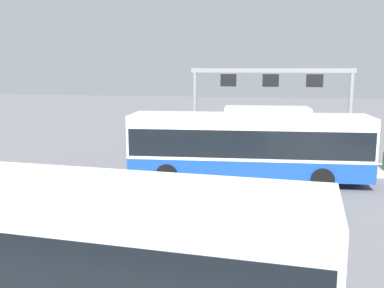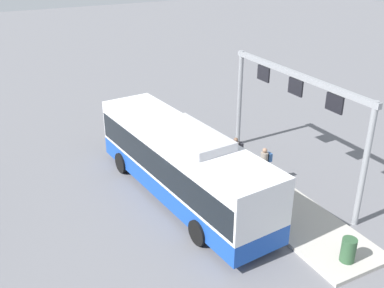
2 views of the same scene
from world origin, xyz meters
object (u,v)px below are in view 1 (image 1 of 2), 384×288
Objects in this scene: person_waiting_mid at (267,146)px; bus_main at (248,143)px; person_waiting_near at (237,146)px; person_boarding at (202,149)px; bus_background_right at (34,246)px.

bus_main is at bearing -6.23° from person_waiting_mid.
bus_main is 6.54× the size of person_waiting_near.
person_waiting_mid is (-0.70, -3.89, -0.76)m from bus_main.
bus_main is 3.55m from person_waiting_near.
bus_main is at bearing 26.12° from person_waiting_near.
bus_main is 4.18m from person_boarding.
person_waiting_near is (-2.15, -15.96, -0.73)m from bus_background_right.
person_boarding is at bearing 91.77° from bus_background_right.
person_boarding is 3.53m from person_waiting_mid.
bus_background_right is at bearing 71.20° from bus_main.
person_waiting_near is at bearing -67.36° from person_waiting_mid.
person_boarding is at bearing -68.74° from person_waiting_near.
bus_background_right reaches higher than person_waiting_mid.
person_waiting_near is at bearing 112.61° from person_boarding.
bus_main is 12.96m from bus_background_right.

